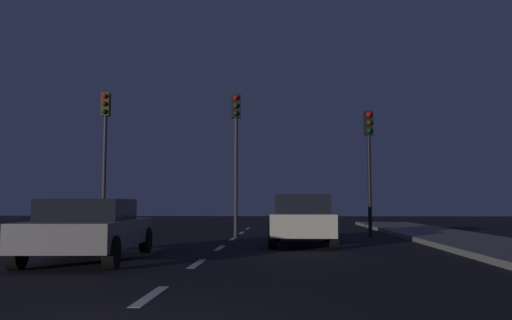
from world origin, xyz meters
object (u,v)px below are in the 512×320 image
Objects in this scene: traffic_signal_left at (105,136)px; traffic_signal_right at (369,148)px; car_adjacent_lane at (90,228)px; traffic_signal_center at (236,137)px; car_stopped_ahead at (303,219)px.

traffic_signal_left is 10.03m from traffic_signal_right.
traffic_signal_left is at bearing 179.99° from traffic_signal_right.
car_adjacent_lane is at bearing -72.43° from traffic_signal_left.
traffic_signal_right is at bearing 48.37° from car_adjacent_lane.
traffic_signal_center is 4.99m from traffic_signal_right.
traffic_signal_right is at bearing -0.01° from traffic_signal_left.
traffic_signal_center is at bearing 179.98° from traffic_signal_right.
traffic_signal_left is at bearing 153.06° from car_stopped_ahead.
car_adjacent_lane is at bearing -106.19° from traffic_signal_center.
traffic_signal_left reaches higher than traffic_signal_center.
traffic_signal_right reaches higher than car_stopped_ahead.
traffic_signal_left is 1.17× the size of traffic_signal_right.
car_stopped_ahead is (2.36, -3.76, -2.97)m from traffic_signal_center.
car_stopped_ahead is at bearing 43.61° from car_adjacent_lane.
traffic_signal_right is at bearing -0.02° from traffic_signal_center.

